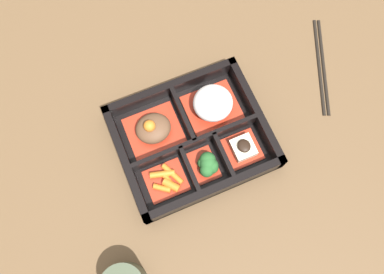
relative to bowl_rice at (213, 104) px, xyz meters
The scene contains 9 objects.
ground_plane 0.08m from the bowl_rice, 145.00° to the right, with size 3.00×3.00×0.00m, color brown.
bento_base 0.08m from the bowl_rice, 145.00° to the right, with size 0.28×0.23×0.01m.
bento_rim 0.08m from the bowl_rice, 142.65° to the right, with size 0.28×0.23×0.05m.
bowl_stew 0.12m from the bowl_rice, behind, with size 0.10×0.09×0.05m.
bowl_rice is the anchor object (origin of this frame).
bowl_carrots 0.17m from the bowl_rice, 143.62° to the right, with size 0.07×0.07×0.02m.
bowl_greens 0.12m from the bowl_rice, 117.94° to the right, with size 0.05×0.07×0.04m.
bowl_tofu 0.10m from the bowl_rice, 79.09° to the right, with size 0.06×0.07×0.03m.
chopsticks 0.25m from the bowl_rice, ahead, with size 0.10×0.21×0.01m.
Camera 1 is at (-0.08, -0.20, 0.70)m, focal length 35.00 mm.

